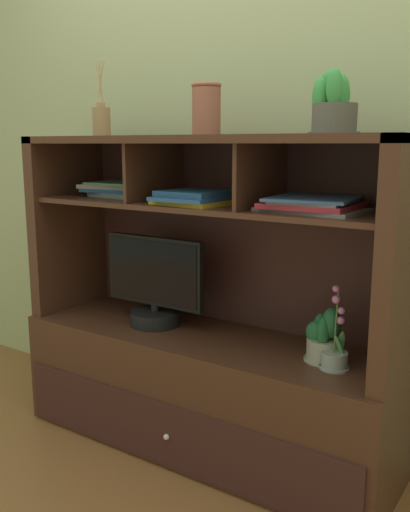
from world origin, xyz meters
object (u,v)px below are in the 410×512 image
(potted_fern, at_px, (325,337))
(ceramic_vase, at_px, (206,109))
(magazine_stack_centre, at_px, (126,189))
(media_console, at_px, (206,355))
(magazine_stack_right, at_px, (195,198))
(potted_orchid, at_px, (335,354))
(tv_monitor, at_px, (154,289))
(diffuser_bottle, at_px, (102,121))
(magazine_stack_left, at_px, (313,204))
(potted_succulent, at_px, (334,108))

(potted_fern, relative_size, ceramic_vase, 1.03)
(magazine_stack_centre, bearing_deg, media_console, -6.72)
(media_console, bearing_deg, magazine_stack_right, -103.49)
(media_console, height_order, magazine_stack_right, media_console)
(potted_orchid, relative_size, ceramic_vase, 1.53)
(tv_monitor, distance_m, potted_fern, 0.78)
(potted_fern, relative_size, magazine_stack_right, 0.67)
(tv_monitor, distance_m, diffuser_bottle, 0.77)
(media_console, bearing_deg, ceramic_vase, 90.00)
(tv_monitor, xyz_separation_m, magazine_stack_left, (0.72, -0.00, 0.41))
(ceramic_vase, bearing_deg, tv_monitor, -174.39)
(magazine_stack_centre, height_order, potted_succulent, potted_succulent)
(media_console, xyz_separation_m, magazine_stack_centre, (-0.47, 0.06, 0.67))
(diffuser_bottle, bearing_deg, tv_monitor, 1.39)
(potted_orchid, height_order, ceramic_vase, ceramic_vase)
(ceramic_vase, bearing_deg, diffuser_bottle, -176.58)
(ceramic_vase, bearing_deg, magazine_stack_centre, 173.48)
(potted_fern, bearing_deg, magazine_stack_left, -159.41)
(potted_orchid, bearing_deg, ceramic_vase, 174.30)
(potted_succulent, bearing_deg, potted_fern, 93.65)
(tv_monitor, relative_size, diffuser_bottle, 1.57)
(magazine_stack_left, bearing_deg, diffuser_bottle, -179.83)
(diffuser_bottle, distance_m, ceramic_vase, 0.53)
(potted_fern, bearing_deg, magazine_stack_centre, 176.46)
(media_console, height_order, magazine_stack_centre, media_console)
(potted_fern, bearing_deg, tv_monitor, -178.72)
(potted_orchid, distance_m, diffuser_bottle, 1.38)
(magazine_stack_right, xyz_separation_m, potted_succulent, (0.54, 0.05, 0.32))
(potted_orchid, xyz_separation_m, magazine_stack_left, (-0.12, 0.03, 0.52))
(magazine_stack_centre, distance_m, diffuser_bottle, 0.31)
(magazine_stack_centre, xyz_separation_m, ceramic_vase, (0.47, -0.05, 0.33))
(potted_fern, distance_m, magazine_stack_left, 0.49)
(potted_orchid, height_order, magazine_stack_right, magazine_stack_right)
(diffuser_bottle, bearing_deg, ceramic_vase, 3.42)
(tv_monitor, height_order, ceramic_vase, ceramic_vase)
(magazine_stack_right, bearing_deg, ceramic_vase, 76.86)
(potted_fern, xyz_separation_m, ceramic_vase, (-0.52, 0.01, 0.82))
(tv_monitor, xyz_separation_m, magazine_stack_centre, (-0.22, 0.08, 0.42))
(potted_orchid, distance_m, ceramic_vase, 1.04)
(potted_fern, relative_size, potted_succulent, 0.95)
(magazine_stack_centre, relative_size, ceramic_vase, 1.97)
(media_console, distance_m, magazine_stack_centre, 0.82)
(diffuser_bottle, height_order, potted_succulent, diffuser_bottle)
(magazine_stack_left, relative_size, ceramic_vase, 1.92)
(diffuser_bottle, xyz_separation_m, potted_succulent, (1.05, 0.02, 0.02))
(magazine_stack_left, bearing_deg, ceramic_vase, 176.50)
(tv_monitor, bearing_deg, magazine_stack_centre, 160.25)
(potted_fern, distance_m, ceramic_vase, 0.97)
(magazine_stack_left, relative_size, magazine_stack_centre, 0.98)
(magazine_stack_right, xyz_separation_m, ceramic_vase, (0.01, 0.06, 0.34))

